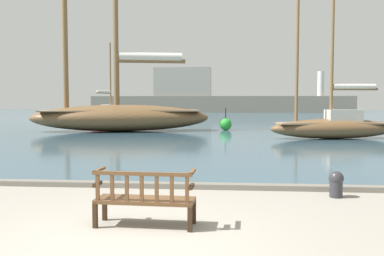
{
  "coord_description": "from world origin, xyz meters",
  "views": [
    {
      "loc": [
        1.43,
        -5.9,
        2.04
      ],
      "look_at": [
        0.04,
        10.0,
        1.0
      ],
      "focal_mm": 40.0,
      "sensor_mm": 36.0,
      "label": 1
    }
  ],
  "objects_px": {
    "sailboat_nearest_port": "(110,114)",
    "sailboat_outer_starboard": "(334,125)",
    "channel_buoy": "(226,124)",
    "mooring_bollard": "(336,183)",
    "sailboat_centre_channel": "(121,112)",
    "park_bench": "(145,198)"
  },
  "relations": [
    {
      "from": "sailboat_nearest_port",
      "to": "sailboat_outer_starboard",
      "type": "xyz_separation_m",
      "value": [
        16.04,
        -15.26,
        0.03
      ]
    },
    {
      "from": "sailboat_outer_starboard",
      "to": "channel_buoy",
      "type": "xyz_separation_m",
      "value": [
        -5.58,
        5.63,
        -0.32
      ]
    },
    {
      "from": "sailboat_outer_starboard",
      "to": "mooring_bollard",
      "type": "bearing_deg",
      "value": -103.2
    },
    {
      "from": "sailboat_centre_channel",
      "to": "channel_buoy",
      "type": "height_order",
      "value": "sailboat_centre_channel"
    },
    {
      "from": "mooring_bollard",
      "to": "park_bench",
      "type": "bearing_deg",
      "value": -146.32
    },
    {
      "from": "park_bench",
      "to": "sailboat_nearest_port",
      "type": "xyz_separation_m",
      "value": [
        -9.34,
        30.86,
        0.3
      ]
    },
    {
      "from": "channel_buoy",
      "to": "mooring_bollard",
      "type": "bearing_deg",
      "value": -82.49
    },
    {
      "from": "park_bench",
      "to": "sailboat_outer_starboard",
      "type": "bearing_deg",
      "value": 66.78
    },
    {
      "from": "channel_buoy",
      "to": "sailboat_outer_starboard",
      "type": "bearing_deg",
      "value": -45.26
    },
    {
      "from": "sailboat_nearest_port",
      "to": "sailboat_outer_starboard",
      "type": "relative_size",
      "value": 0.8
    },
    {
      "from": "channel_buoy",
      "to": "sailboat_nearest_port",
      "type": "bearing_deg",
      "value": 137.38
    },
    {
      "from": "sailboat_centre_channel",
      "to": "mooring_bollard",
      "type": "relative_size",
      "value": 27.36
    },
    {
      "from": "park_bench",
      "to": "channel_buoy",
      "type": "relative_size",
      "value": 1.1
    },
    {
      "from": "sailboat_outer_starboard",
      "to": "mooring_bollard",
      "type": "distance_m",
      "value": 13.57
    },
    {
      "from": "sailboat_nearest_port",
      "to": "sailboat_outer_starboard",
      "type": "distance_m",
      "value": 22.14
    },
    {
      "from": "park_bench",
      "to": "mooring_bollard",
      "type": "relative_size",
      "value": 2.91
    },
    {
      "from": "sailboat_nearest_port",
      "to": "mooring_bollard",
      "type": "distance_m",
      "value": 31.27
    },
    {
      "from": "mooring_bollard",
      "to": "channel_buoy",
      "type": "height_order",
      "value": "channel_buoy"
    },
    {
      "from": "sailboat_nearest_port",
      "to": "mooring_bollard",
      "type": "xyz_separation_m",
      "value": [
        12.94,
        -28.46,
        -0.46
      ]
    },
    {
      "from": "sailboat_centre_channel",
      "to": "sailboat_nearest_port",
      "type": "relative_size",
      "value": 2.15
    },
    {
      "from": "channel_buoy",
      "to": "park_bench",
      "type": "bearing_deg",
      "value": -93.01
    },
    {
      "from": "sailboat_outer_starboard",
      "to": "sailboat_centre_channel",
      "type": "bearing_deg",
      "value": 161.08
    }
  ]
}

